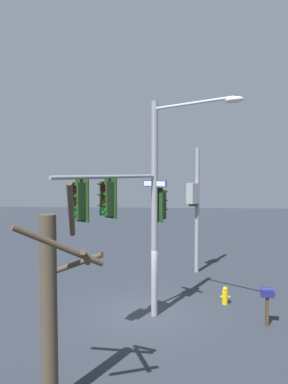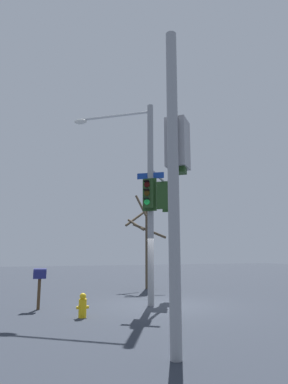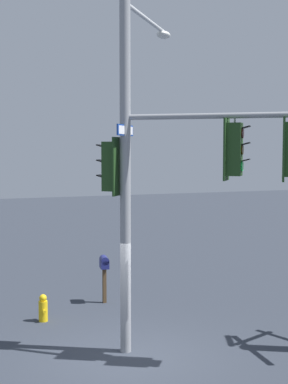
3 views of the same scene
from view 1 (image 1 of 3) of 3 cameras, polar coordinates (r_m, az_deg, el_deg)
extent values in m
plane|color=#2D323C|center=(14.60, 0.13, -18.68)|extent=(80.00, 80.00, 0.00)
cylinder|color=gray|center=(13.49, 1.66, -2.88)|extent=(0.24, 0.24, 8.03)
cylinder|color=silver|center=(12.66, 7.41, 13.66)|extent=(2.59, 2.02, 0.10)
ellipsoid|color=silver|center=(11.85, 14.01, 13.91)|extent=(0.70, 0.65, 0.20)
cylinder|color=gray|center=(11.76, -5.40, 2.41)|extent=(2.85, 3.67, 0.12)
cube|color=#1E3D19|center=(11.70, -5.88, -1.04)|extent=(0.47, 0.46, 1.10)
cube|color=#1E3D19|center=(11.81, -5.27, -0.99)|extent=(0.47, 0.38, 1.30)
cylinder|color=#2F0403|center=(11.57, -6.50, 0.60)|extent=(0.19, 0.16, 0.22)
cube|color=black|center=(11.51, -6.78, 1.18)|extent=(0.26, 0.26, 0.06)
cylinder|color=#352504|center=(11.59, -6.49, -1.08)|extent=(0.19, 0.16, 0.22)
cube|color=black|center=(11.53, -6.77, -0.51)|extent=(0.26, 0.26, 0.06)
cylinder|color=#19D147|center=(11.62, -6.48, -2.75)|extent=(0.19, 0.16, 0.22)
cube|color=black|center=(11.56, -6.76, -2.19)|extent=(0.26, 0.26, 0.06)
cylinder|color=gray|center=(11.67, -5.90, 2.03)|extent=(0.04, 0.04, 0.15)
cube|color=#1E3D19|center=(10.94, -10.37, -1.38)|extent=(0.47, 0.45, 1.10)
cube|color=#1E3D19|center=(11.06, -9.72, -1.32)|extent=(0.49, 0.34, 1.30)
cylinder|color=#2F0403|center=(10.81, -11.04, 0.37)|extent=(0.20, 0.15, 0.22)
cube|color=black|center=(10.75, -11.34, 0.99)|extent=(0.26, 0.25, 0.06)
cylinder|color=#352504|center=(10.83, -11.02, -1.43)|extent=(0.20, 0.15, 0.22)
cube|color=black|center=(10.77, -11.32, -0.82)|extent=(0.26, 0.25, 0.06)
cylinder|color=#19D147|center=(10.86, -11.00, -3.22)|extent=(0.20, 0.15, 0.22)
cube|color=black|center=(10.80, -11.30, -2.62)|extent=(0.26, 0.25, 0.06)
cylinder|color=gray|center=(10.91, -10.41, 1.90)|extent=(0.04, 0.04, 0.15)
cube|color=#1E3D19|center=(13.74, 2.57, -1.96)|extent=(0.47, 0.46, 1.10)
cube|color=#1E3D19|center=(13.61, 2.09, -2.01)|extent=(0.45, 0.40, 1.30)
cylinder|color=#2F0403|center=(13.83, 3.03, -0.51)|extent=(0.19, 0.17, 0.22)
cube|color=black|center=(13.88, 3.24, 0.00)|extent=(0.26, 0.26, 0.06)
cylinder|color=#352504|center=(13.86, 3.02, -1.92)|extent=(0.19, 0.17, 0.22)
cube|color=black|center=(13.91, 3.23, -1.40)|extent=(0.26, 0.26, 0.06)
cylinder|color=#19D147|center=(13.90, 3.02, -3.31)|extent=(0.19, 0.17, 0.22)
cube|color=black|center=(13.94, 3.23, -2.80)|extent=(0.26, 0.26, 0.06)
cube|color=navy|center=(13.42, 1.67, 1.34)|extent=(0.91, 0.67, 0.24)
cube|color=white|center=(13.41, 1.62, 1.34)|extent=(0.81, 0.59, 0.18)
cylinder|color=gray|center=(19.66, 8.36, -2.88)|extent=(0.23, 0.23, 6.71)
cube|color=#99999E|center=(19.27, 7.67, -0.21)|extent=(0.70, 0.70, 1.09)
cube|color=#1E3D19|center=(19.32, 7.77, -0.57)|extent=(0.47, 0.46, 1.10)
cylinder|color=#2F0403|center=(19.17, 7.50, 0.42)|extent=(0.19, 0.16, 0.22)
cube|color=black|center=(19.10, 7.38, 0.77)|extent=(0.26, 0.26, 0.06)
cylinder|color=#352504|center=(19.19, 7.50, -0.59)|extent=(0.19, 0.16, 0.22)
cube|color=black|center=(19.12, 7.37, -0.24)|extent=(0.26, 0.26, 0.06)
cylinder|color=#19D147|center=(19.21, 7.49, -1.60)|extent=(0.19, 0.16, 0.22)
cube|color=black|center=(19.14, 7.36, -1.26)|extent=(0.26, 0.26, 0.06)
cylinder|color=yellow|center=(15.84, 12.65, -15.91)|extent=(0.24, 0.24, 0.55)
sphere|color=yellow|center=(15.72, 12.67, -14.69)|extent=(0.20, 0.20, 0.20)
cylinder|color=yellow|center=(15.85, 13.17, -15.79)|extent=(0.10, 0.09, 0.09)
cylinder|color=yellow|center=(15.81, 12.13, -15.83)|extent=(0.10, 0.09, 0.09)
cube|color=#4C3823|center=(14.11, 18.81, -17.38)|extent=(0.10, 0.10, 1.05)
cube|color=navy|center=(13.90, 18.86, -14.89)|extent=(0.47, 0.30, 0.24)
cylinder|color=navy|center=(13.86, 18.87, -14.42)|extent=(0.47, 0.30, 0.24)
cylinder|color=#4B3E2F|center=(8.96, -14.73, -17.87)|extent=(0.38, 0.38, 4.50)
cylinder|color=#4B3E2F|center=(8.36, -11.43, -2.83)|extent=(0.37, 1.14, 1.35)
cylinder|color=#4B3E2F|center=(8.50, -9.16, -10.20)|extent=(0.42, 1.73, 0.78)
cylinder|color=#4B3E2F|center=(9.38, -11.38, -11.28)|extent=(1.77, 0.74, 0.84)
cylinder|color=#4B3E2F|center=(7.63, -13.03, -8.36)|extent=(1.65, 1.18, 1.06)
camera|label=2|loc=(25.98, 13.89, -4.54)|focal=30.92mm
camera|label=3|loc=(21.18, -31.36, 0.56)|focal=52.11mm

